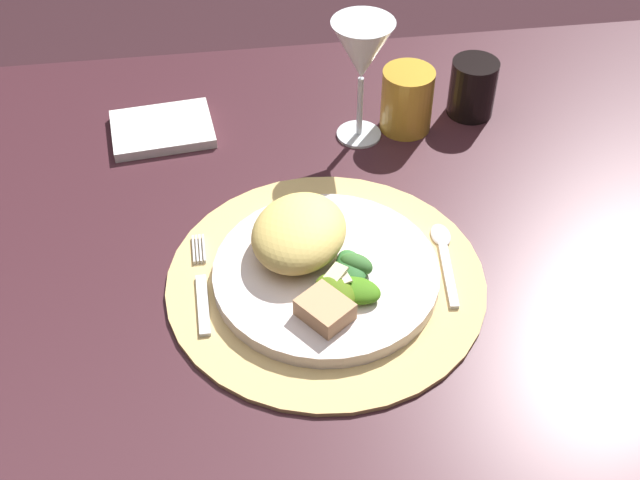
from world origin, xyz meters
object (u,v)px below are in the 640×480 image
object	(u,v)px
dinner_plate	(326,274)
wine_glass	(362,54)
spoon	(444,251)
amber_tumbler	(407,100)
dark_tumbler	(473,88)
fork	(202,288)
dining_table	(282,328)
napkin	(162,129)

from	to	relation	value
dinner_plate	wine_glass	xyz separation A→B (m)	(0.09, 0.27, 0.12)
dinner_plate	spoon	xyz separation A→B (m)	(0.14, 0.02, -0.01)
amber_tumbler	spoon	bearing A→B (deg)	-91.94
dark_tumbler	fork	bearing A→B (deg)	-142.67
dark_tumbler	spoon	bearing A→B (deg)	-111.09
dining_table	spoon	bearing A→B (deg)	-16.45
amber_tumbler	fork	bearing A→B (deg)	-136.57
dinner_plate	dark_tumbler	xyz separation A→B (m)	(0.25, 0.30, 0.03)
wine_glass	dark_tumbler	xyz separation A→B (m)	(0.17, 0.03, -0.09)
wine_glass	napkin	bearing A→B (deg)	170.94
dining_table	fork	xyz separation A→B (m)	(-0.09, -0.08, 0.18)
dining_table	fork	bearing A→B (deg)	-140.64
dinner_plate	dark_tumbler	distance (m)	0.40
napkin	dark_tumbler	xyz separation A→B (m)	(0.44, -0.01, 0.03)
dining_table	dinner_plate	bearing A→B (deg)	-59.13
amber_tumbler	dining_table	bearing A→B (deg)	-134.85
spoon	dark_tumbler	bearing A→B (deg)	68.91
fork	napkin	size ratio (longest dim) A/B	1.13
napkin	wine_glass	bearing A→B (deg)	-9.06
fork	wine_glass	bearing A→B (deg)	49.69
dining_table	wine_glass	xyz separation A→B (m)	(0.13, 0.19, 0.30)
dining_table	spoon	xyz separation A→B (m)	(0.19, -0.06, 0.18)
napkin	wine_glass	world-z (taller)	wine_glass
dining_table	dinner_plate	world-z (taller)	dinner_plate
wine_glass	dining_table	bearing A→B (deg)	-124.95
amber_tumbler	dark_tumbler	world-z (taller)	amber_tumbler
spoon	dark_tumbler	xyz separation A→B (m)	(0.11, 0.28, 0.03)
dinner_plate	dining_table	bearing A→B (deg)	120.87
dinner_plate	dark_tumbler	size ratio (longest dim) A/B	3.12
dinner_plate	amber_tumbler	xyz separation A→B (m)	(0.15, 0.28, 0.03)
dining_table	dinner_plate	xyz separation A→B (m)	(0.05, -0.08, 0.18)
dinner_plate	spoon	size ratio (longest dim) A/B	1.91
spoon	amber_tumbler	xyz separation A→B (m)	(0.01, 0.26, 0.04)
dinner_plate	napkin	world-z (taller)	dinner_plate
napkin	amber_tumbler	bearing A→B (deg)	-5.36
dining_table	napkin	size ratio (longest dim) A/B	9.50
dinner_plate	fork	world-z (taller)	dinner_plate
amber_tumbler	dark_tumbler	distance (m)	0.10
fork	wine_glass	xyz separation A→B (m)	(0.23, 0.27, 0.12)
dining_table	spoon	world-z (taller)	spoon
dinner_plate	dark_tumbler	bearing A→B (deg)	50.30
dining_table	wine_glass	world-z (taller)	wine_glass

